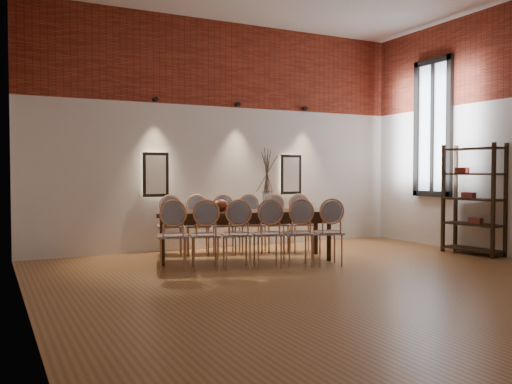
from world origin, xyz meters
name	(u,v)px	position (x,y,z in m)	size (l,w,h in m)	color
floor	(341,283)	(0.00, 0.00, -0.01)	(7.00, 7.00, 0.02)	#9A6636
wall_back	(224,135)	(0.00, 3.55, 2.00)	(7.00, 0.10, 4.00)	silver
wall_left	(20,99)	(-3.55, 0.00, 2.00)	(0.10, 7.00, 4.00)	silver
brick_band_back	(226,64)	(0.00, 3.48, 3.25)	(7.00, 0.02, 1.50)	maroon
niche_left	(155,175)	(-1.30, 3.45, 1.30)	(0.36, 0.06, 0.66)	#FFEAC6
niche_right	(290,174)	(1.30, 3.45, 1.30)	(0.36, 0.06, 0.66)	#FFEAC6
spot_fixture_left	(155,99)	(-1.30, 3.42, 2.55)	(0.08, 0.08, 0.10)	black
spot_fixture_mid	(238,104)	(0.20, 3.42, 2.55)	(0.08, 0.08, 0.10)	black
spot_fixture_right	(305,109)	(1.60, 3.42, 2.55)	(0.08, 0.08, 0.10)	black
window_glass	(433,128)	(3.46, 2.00, 2.15)	(0.02, 0.78, 2.38)	silver
window_frame	(433,128)	(3.44, 2.00, 2.15)	(0.08, 0.90, 2.50)	black
window_mullion	(433,128)	(3.44, 2.00, 2.15)	(0.06, 0.06, 2.40)	black
dining_table	(244,235)	(-0.30, 2.09, 0.38)	(2.64, 0.85, 0.75)	#381D0D
chair_near_a	(173,236)	(-1.56, 1.72, 0.47)	(0.44, 0.44, 0.94)	tan
chair_near_b	(205,235)	(-1.14, 1.60, 0.47)	(0.44, 0.44, 0.94)	tan
chair_near_c	(237,234)	(-0.71, 1.47, 0.47)	(0.44, 0.44, 0.94)	tan
chair_near_d	(268,234)	(-0.29, 1.35, 0.47)	(0.44, 0.44, 0.94)	tan
chair_near_e	(298,233)	(0.13, 1.23, 0.47)	(0.44, 0.44, 0.94)	tan
chair_near_f	(327,233)	(0.55, 1.10, 0.47)	(0.44, 0.44, 0.94)	tan
chair_far_a	(171,226)	(-1.16, 3.07, 0.47)	(0.44, 0.44, 0.94)	tan
chair_far_b	(198,225)	(-0.74, 2.95, 0.47)	(0.44, 0.44, 0.94)	tan
chair_far_c	(224,225)	(-0.32, 2.83, 0.47)	(0.44, 0.44, 0.94)	tan
chair_far_d	(251,224)	(0.11, 2.70, 0.47)	(0.44, 0.44, 0.94)	tan
chair_far_e	(276,224)	(0.53, 2.58, 0.47)	(0.44, 0.44, 0.94)	tan
chair_far_f	(302,224)	(0.95, 2.45, 0.47)	(0.44, 0.44, 0.94)	tan
vase	(267,201)	(0.04, 1.99, 0.90)	(0.14, 0.14, 0.30)	silver
dried_branches	(267,172)	(0.04, 1.99, 1.35)	(0.50, 0.50, 0.70)	brown
bowl	(221,205)	(-0.67, 2.14, 0.84)	(0.24, 0.24, 0.18)	maroon
book	(228,209)	(-0.47, 2.33, 0.77)	(0.26, 0.18, 0.03)	maroon
shelving_rack	(473,199)	(3.28, 0.92, 0.90)	(0.38, 1.00, 1.80)	black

